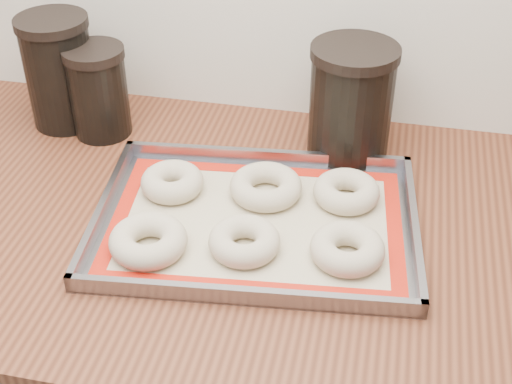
% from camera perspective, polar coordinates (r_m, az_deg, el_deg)
% --- Properties ---
extents(countertop, '(3.06, 0.68, 0.04)m').
position_cam_1_polar(countertop, '(1.09, -6.84, -2.10)').
color(countertop, brown).
rests_on(countertop, cabinet).
extents(baking_tray, '(0.49, 0.38, 0.03)m').
position_cam_1_polar(baking_tray, '(1.03, -0.00, -2.38)').
color(baking_tray, gray).
rests_on(baking_tray, countertop).
extents(baking_mat, '(0.45, 0.33, 0.00)m').
position_cam_1_polar(baking_mat, '(1.03, 0.00, -2.47)').
color(baking_mat, '#C6B793').
rests_on(baking_mat, baking_tray).
extents(bagel_front_left, '(0.12, 0.12, 0.04)m').
position_cam_1_polar(bagel_front_left, '(0.98, -8.62, -3.87)').
color(bagel_front_left, beige).
rests_on(bagel_front_left, baking_mat).
extents(bagel_front_mid, '(0.11, 0.11, 0.03)m').
position_cam_1_polar(bagel_front_mid, '(0.97, -0.94, -3.95)').
color(bagel_front_mid, beige).
rests_on(bagel_front_mid, baking_mat).
extents(bagel_front_right, '(0.13, 0.13, 0.04)m').
position_cam_1_polar(bagel_front_right, '(0.97, 7.32, -4.53)').
color(bagel_front_right, beige).
rests_on(bagel_front_right, baking_mat).
extents(bagel_back_left, '(0.12, 0.12, 0.04)m').
position_cam_1_polar(bagel_back_left, '(1.09, -6.72, 0.80)').
color(bagel_back_left, beige).
rests_on(bagel_back_left, baking_mat).
extents(bagel_back_mid, '(0.13, 0.13, 0.03)m').
position_cam_1_polar(bagel_back_mid, '(1.08, 0.79, 0.43)').
color(bagel_back_mid, beige).
rests_on(bagel_back_mid, baking_mat).
extents(bagel_back_right, '(0.13, 0.13, 0.03)m').
position_cam_1_polar(bagel_back_right, '(1.07, 7.24, 0.04)').
color(bagel_back_right, beige).
rests_on(bagel_back_right, baking_mat).
extents(canister_left, '(0.12, 0.12, 0.19)m').
position_cam_1_polar(canister_left, '(1.28, -15.44, 9.30)').
color(canister_left, black).
rests_on(canister_left, countertop).
extents(canister_mid, '(0.10, 0.10, 0.16)m').
position_cam_1_polar(canister_mid, '(1.24, -12.49, 7.88)').
color(canister_mid, black).
rests_on(canister_mid, countertop).
extents(canister_right, '(0.14, 0.14, 0.19)m').
position_cam_1_polar(canister_right, '(1.16, 7.62, 7.23)').
color(canister_right, black).
rests_on(canister_right, countertop).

